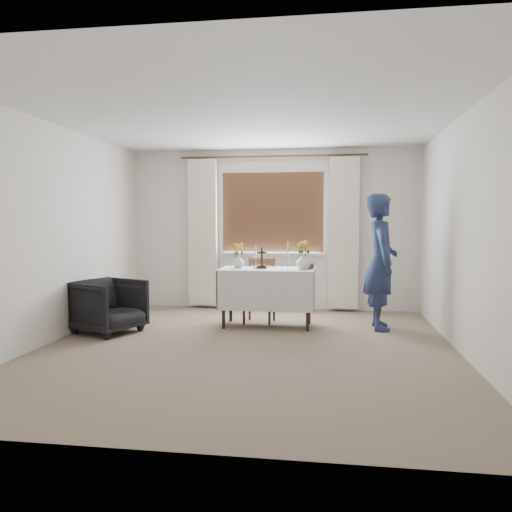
{
  "coord_description": "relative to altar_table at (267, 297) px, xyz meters",
  "views": [
    {
      "loc": [
        0.87,
        -5.3,
        1.38
      ],
      "look_at": [
        -0.04,
        0.97,
        0.94
      ],
      "focal_mm": 35.0,
      "sensor_mm": 36.0,
      "label": 1
    }
  ],
  "objects": [
    {
      "name": "altar_table",
      "position": [
        0.0,
        0.0,
        0.0
      ],
      "size": [
        1.24,
        0.64,
        0.76
      ],
      "primitive_type": "cube",
      "color": "white",
      "rests_on": "ground"
    },
    {
      "name": "wooden_cross",
      "position": [
        -0.08,
        0.02,
        0.52
      ],
      "size": [
        0.14,
        0.1,
        0.28
      ],
      "primitive_type": null,
      "rotation": [
        0.0,
        0.0,
        0.07
      ],
      "color": "black",
      "rests_on": "altar_table"
    },
    {
      "name": "ground",
      "position": [
        -0.08,
        -1.17,
        -0.38
      ],
      "size": [
        5.0,
        5.0,
        0.0
      ],
      "primitive_type": "plane",
      "color": "gray",
      "rests_on": "ground"
    },
    {
      "name": "armchair",
      "position": [
        -1.9,
        -0.67,
        -0.05
      ],
      "size": [
        0.95,
        0.94,
        0.67
      ],
      "primitive_type": "imported",
      "rotation": [
        0.0,
        0.0,
        1.16
      ],
      "color": "black",
      "rests_on": "ground"
    },
    {
      "name": "flower_vase_right",
      "position": [
        0.47,
        -0.01,
        0.48
      ],
      "size": [
        0.23,
        0.23,
        0.2
      ],
      "primitive_type": "imported",
      "rotation": [
        0.0,
        0.0,
        -0.22
      ],
      "color": "silver",
      "rests_on": "altar_table"
    },
    {
      "name": "radiator",
      "position": [
        -0.08,
        1.25,
        -0.08
      ],
      "size": [
        1.1,
        0.1,
        0.6
      ],
      "primitive_type": "cube",
      "color": "white",
      "rests_on": "ground"
    },
    {
      "name": "person",
      "position": [
        1.45,
        0.05,
        0.49
      ],
      "size": [
        0.46,
        0.66,
        1.74
      ],
      "primitive_type": "imported",
      "rotation": [
        0.0,
        0.0,
        1.64
      ],
      "color": "navy",
      "rests_on": "ground"
    },
    {
      "name": "wicker_basket",
      "position": [
        0.51,
        0.1,
        0.42
      ],
      "size": [
        0.23,
        0.23,
        0.07
      ],
      "primitive_type": "cylinder",
      "rotation": [
        0.0,
        0.0,
        -0.27
      ],
      "color": "brown",
      "rests_on": "altar_table"
    },
    {
      "name": "wooden_chair",
      "position": [
        -0.14,
        0.21,
        0.06
      ],
      "size": [
        0.43,
        0.43,
        0.88
      ],
      "primitive_type": null,
      "rotation": [
        0.0,
        0.0,
        -0.07
      ],
      "color": "brown",
      "rests_on": "ground"
    },
    {
      "name": "candlestick_left",
      "position": [
        -0.15,
        0.01,
        0.54
      ],
      "size": [
        0.12,
        0.12,
        0.32
      ],
      "primitive_type": null,
      "rotation": [
        0.0,
        0.0,
        0.4
      ],
      "color": "silver",
      "rests_on": "altar_table"
    },
    {
      "name": "flower_vase_left",
      "position": [
        -0.4,
        0.07,
        0.47
      ],
      "size": [
        0.21,
        0.21,
        0.17
      ],
      "primitive_type": "imported",
      "rotation": [
        0.0,
        0.0,
        0.37
      ],
      "color": "silver",
      "rests_on": "altar_table"
    },
    {
      "name": "candlestick_right",
      "position": [
        0.26,
        0.03,
        0.56
      ],
      "size": [
        0.12,
        0.12,
        0.35
      ],
      "primitive_type": null,
      "rotation": [
        0.0,
        0.0,
        0.22
      ],
      "color": "silver",
      "rests_on": "altar_table"
    }
  ]
}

